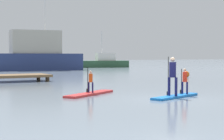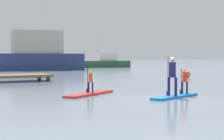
{
  "view_description": "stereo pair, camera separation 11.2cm",
  "coord_description": "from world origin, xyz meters",
  "px_view_note": "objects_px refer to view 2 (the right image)",
  "views": [
    {
      "loc": [
        -10.39,
        -13.57,
        1.88
      ],
      "look_at": [
        -0.88,
        3.41,
        1.15
      ],
      "focal_mm": 63.43,
      "sensor_mm": 36.0,
      "label": 1
    },
    {
      "loc": [
        -10.29,
        -13.62,
        1.88
      ],
      "look_at": [
        -0.88,
        3.41,
        1.15
      ],
      "focal_mm": 63.43,
      "sensor_mm": 36.0,
      "label": 2
    }
  ],
  "objects_px": {
    "paddler_child_solo": "(90,80)",
    "fishing_boat_white_large": "(27,56)",
    "paddleboard_near": "(90,94)",
    "paddler_adult": "(172,74)",
    "motor_boat_small_navy": "(103,63)",
    "paddleboard_far": "(176,96)",
    "mooring_buoy_near": "(187,74)",
    "paddler_child_front": "(184,80)"
  },
  "relations": [
    {
      "from": "paddler_adult",
      "to": "motor_boat_small_navy",
      "type": "xyz_separation_m",
      "value": [
        17.48,
        40.02,
        -0.32
      ]
    },
    {
      "from": "paddleboard_near",
      "to": "mooring_buoy_near",
      "type": "xyz_separation_m",
      "value": [
        13.49,
        9.18,
        0.21
      ]
    },
    {
      "from": "paddler_adult",
      "to": "paddler_child_front",
      "type": "relative_size",
      "value": 1.47
    },
    {
      "from": "paddler_child_front",
      "to": "mooring_buoy_near",
      "type": "relative_size",
      "value": 2.2
    },
    {
      "from": "paddler_child_front",
      "to": "mooring_buoy_near",
      "type": "distance_m",
      "value": 15.51
    },
    {
      "from": "paddler_child_solo",
      "to": "paddler_adult",
      "type": "distance_m",
      "value": 3.98
    },
    {
      "from": "fishing_boat_white_large",
      "to": "paddler_child_front",
      "type": "bearing_deg",
      "value": -94.77
    },
    {
      "from": "paddler_adult",
      "to": "mooring_buoy_near",
      "type": "bearing_deg",
      "value": 48.04
    },
    {
      "from": "paddler_adult",
      "to": "fishing_boat_white_large",
      "type": "bearing_deg",
      "value": 83.6
    },
    {
      "from": "paddler_adult",
      "to": "motor_boat_small_navy",
      "type": "bearing_deg",
      "value": 66.4
    },
    {
      "from": "paddleboard_near",
      "to": "paddler_adult",
      "type": "bearing_deg",
      "value": -51.09
    },
    {
      "from": "paddler_adult",
      "to": "mooring_buoy_near",
      "type": "height_order",
      "value": "paddler_adult"
    },
    {
      "from": "paddleboard_near",
      "to": "motor_boat_small_navy",
      "type": "height_order",
      "value": "motor_boat_small_navy"
    },
    {
      "from": "paddleboard_far",
      "to": "motor_boat_small_navy",
      "type": "xyz_separation_m",
      "value": [
        17.2,
        39.91,
        0.7
      ]
    },
    {
      "from": "paddleboard_far",
      "to": "mooring_buoy_near",
      "type": "distance_m",
      "value": 16.2
    },
    {
      "from": "paddleboard_near",
      "to": "paddleboard_far",
      "type": "bearing_deg",
      "value": -46.97
    },
    {
      "from": "paddler_child_solo",
      "to": "motor_boat_small_navy",
      "type": "bearing_deg",
      "value": 61.61
    },
    {
      "from": "paddleboard_far",
      "to": "paddler_child_front",
      "type": "xyz_separation_m",
      "value": [
        0.72,
        0.29,
        0.71
      ]
    },
    {
      "from": "paddler_child_front",
      "to": "mooring_buoy_near",
      "type": "xyz_separation_m",
      "value": [
        10.0,
        11.85,
        -0.49
      ]
    },
    {
      "from": "paddleboard_far",
      "to": "fishing_boat_white_large",
      "type": "height_order",
      "value": "fishing_boat_white_large"
    },
    {
      "from": "paddleboard_far",
      "to": "fishing_boat_white_large",
      "type": "bearing_deg",
      "value": 84.06
    },
    {
      "from": "motor_boat_small_navy",
      "to": "paddler_adult",
      "type": "bearing_deg",
      "value": -113.6
    },
    {
      "from": "paddleboard_near",
      "to": "paddler_adult",
      "type": "xyz_separation_m",
      "value": [
        2.48,
        -3.07,
        1.02
      ]
    },
    {
      "from": "motor_boat_small_navy",
      "to": "mooring_buoy_near",
      "type": "bearing_deg",
      "value": -103.11
    },
    {
      "from": "motor_boat_small_navy",
      "to": "paddleboard_near",
      "type": "bearing_deg",
      "value": -118.38
    },
    {
      "from": "paddler_child_solo",
      "to": "fishing_boat_white_large",
      "type": "bearing_deg",
      "value": 78.51
    },
    {
      "from": "paddler_child_front",
      "to": "fishing_boat_white_large",
      "type": "distance_m",
      "value": 33.76
    },
    {
      "from": "paddleboard_near",
      "to": "fishing_boat_white_large",
      "type": "relative_size",
      "value": 0.23
    },
    {
      "from": "paddleboard_near",
      "to": "paddler_adult",
      "type": "height_order",
      "value": "paddler_adult"
    },
    {
      "from": "paddler_adult",
      "to": "paddler_child_front",
      "type": "distance_m",
      "value": 1.13
    },
    {
      "from": "paddleboard_far",
      "to": "mooring_buoy_near",
      "type": "relative_size",
      "value": 6.1
    },
    {
      "from": "fishing_boat_white_large",
      "to": "motor_boat_small_navy",
      "type": "xyz_separation_m",
      "value": [
        13.67,
        5.99,
        -1.07
      ]
    },
    {
      "from": "paddler_adult",
      "to": "paddleboard_far",
      "type": "bearing_deg",
      "value": 20.3
    },
    {
      "from": "paddler_adult",
      "to": "fishing_boat_white_large",
      "type": "distance_m",
      "value": 34.25
    },
    {
      "from": "motor_boat_small_navy",
      "to": "paddler_child_front",
      "type": "bearing_deg",
      "value": -112.58
    },
    {
      "from": "paddleboard_near",
      "to": "paddleboard_far",
      "type": "distance_m",
      "value": 4.05
    },
    {
      "from": "paddleboard_near",
      "to": "paddleboard_far",
      "type": "relative_size",
      "value": 1.06
    },
    {
      "from": "fishing_boat_white_large",
      "to": "motor_boat_small_navy",
      "type": "height_order",
      "value": "fishing_boat_white_large"
    },
    {
      "from": "paddler_adult",
      "to": "paddler_child_front",
      "type": "xyz_separation_m",
      "value": [
        1.01,
        0.4,
        -0.32
      ]
    },
    {
      "from": "motor_boat_small_navy",
      "to": "mooring_buoy_near",
      "type": "distance_m",
      "value": 28.52
    },
    {
      "from": "paddler_child_front",
      "to": "motor_boat_small_navy",
      "type": "bearing_deg",
      "value": 67.42
    },
    {
      "from": "paddler_adult",
      "to": "mooring_buoy_near",
      "type": "xyz_separation_m",
      "value": [
        11.01,
        12.25,
        -0.81
      ]
    }
  ]
}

